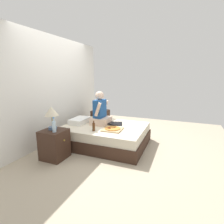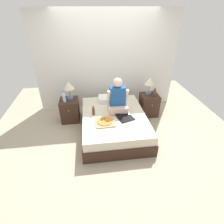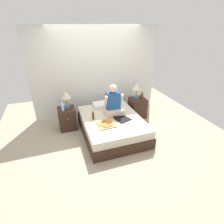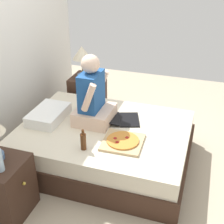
% 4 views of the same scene
% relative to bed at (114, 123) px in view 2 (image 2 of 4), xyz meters
% --- Properties ---
extents(ground_plane, '(5.68, 5.68, 0.00)m').
position_rel_bed_xyz_m(ground_plane, '(0.00, 0.00, -0.22)').
color(ground_plane, tan).
extents(wall_back, '(3.68, 0.12, 2.50)m').
position_rel_bed_xyz_m(wall_back, '(0.00, 1.30, 1.03)').
color(wall_back, silver).
rests_on(wall_back, ground).
extents(bed, '(1.43, 1.88, 0.45)m').
position_rel_bed_xyz_m(bed, '(0.00, 0.00, 0.00)').
color(bed, '#382319').
rests_on(bed, ground).
extents(nightstand_left, '(0.44, 0.47, 0.57)m').
position_rel_bed_xyz_m(nightstand_left, '(-1.02, 0.61, 0.06)').
color(nightstand_left, '#382319').
rests_on(nightstand_left, ground).
extents(lamp_on_left_nightstand, '(0.26, 0.26, 0.45)m').
position_rel_bed_xyz_m(lamp_on_left_nightstand, '(-0.98, 0.66, 0.68)').
color(lamp_on_left_nightstand, '#4C6B93').
rests_on(lamp_on_left_nightstand, nightstand_left).
extents(water_bottle, '(0.07, 0.07, 0.28)m').
position_rel_bed_xyz_m(water_bottle, '(-1.10, 0.52, 0.46)').
color(water_bottle, silver).
rests_on(water_bottle, nightstand_left).
extents(nightstand_right, '(0.44, 0.47, 0.57)m').
position_rel_bed_xyz_m(nightstand_right, '(1.02, 0.61, 0.06)').
color(nightstand_right, '#382319').
rests_on(nightstand_right, ground).
extents(lamp_on_right_nightstand, '(0.26, 0.26, 0.45)m').
position_rel_bed_xyz_m(lamp_on_right_nightstand, '(0.99, 0.66, 0.68)').
color(lamp_on_right_nightstand, '#4C6B93').
rests_on(lamp_on_right_nightstand, nightstand_right).
extents(beer_bottle, '(0.06, 0.06, 0.23)m').
position_rel_bed_xyz_m(beer_bottle, '(1.09, 0.51, 0.45)').
color(beer_bottle, '#512D14').
rests_on(beer_bottle, nightstand_right).
extents(pillow, '(0.52, 0.34, 0.12)m').
position_rel_bed_xyz_m(pillow, '(-0.03, 0.66, 0.29)').
color(pillow, white).
rests_on(pillow, bed).
extents(person_seated, '(0.47, 0.40, 0.78)m').
position_rel_bed_xyz_m(person_seated, '(0.10, 0.16, 0.52)').
color(person_seated, beige).
rests_on(person_seated, bed).
extents(laptop, '(0.43, 0.49, 0.07)m').
position_rel_bed_xyz_m(laptop, '(0.21, -0.16, 0.25)').
color(laptop, black).
rests_on(laptop, bed).
extents(pizza_box, '(0.41, 0.41, 0.05)m').
position_rel_bed_xyz_m(pizza_box, '(-0.23, -0.28, 0.25)').
color(pizza_box, tan).
rests_on(pizza_box, bed).
extents(beer_bottle_on_bed, '(0.06, 0.06, 0.22)m').
position_rel_bed_xyz_m(beer_bottle_on_bed, '(-0.45, 0.05, 0.32)').
color(beer_bottle_on_bed, '#4C2811').
rests_on(beer_bottle_on_bed, bed).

